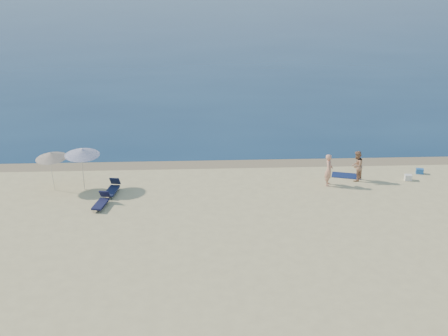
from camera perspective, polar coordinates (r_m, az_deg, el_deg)
The scene contains 11 objects.
sea at distance 112.39m, azimuth -0.74°, elevation 14.67°, with size 240.00×160.00×0.01m, color #0C284A.
wet_sand_strip at distance 33.39m, azimuth 4.32°, elevation 0.51°, with size 240.00×1.60×0.00m, color #847254.
person_left at distance 30.28m, azimuth 10.60°, elevation -0.19°, with size 0.63×0.41×1.73m, color tan.
person_right at distance 31.23m, azimuth 13.33°, elevation 0.19°, with size 0.82×0.64×1.68m, color #AC785A.
beach_towel at distance 32.07m, azimuth 12.32°, elevation -0.76°, with size 1.59×0.88×0.03m, color #0E1A46.
white_bag at distance 32.28m, azimuth 18.21°, elevation -0.92°, with size 0.37×0.32×0.32m, color silver.
blue_cooler at distance 33.49m, azimuth 19.26°, elevation -0.30°, with size 0.41×0.29×0.29m, color blue.
umbrella_near at distance 29.82m, azimuth -14.23°, elevation 1.57°, with size 2.16×2.18×2.32m.
umbrella_far at distance 30.19m, azimuth -17.16°, elevation 1.22°, with size 2.07×2.08×2.17m.
lounger_left at distance 29.47m, azimuth -11.28°, elevation -2.11°, with size 0.73×1.63×0.69m.
lounger_right at distance 28.05m, azimuth -12.36°, elevation -3.41°, with size 0.75×1.55×0.66m.
Camera 1 is at (-4.03, -11.74, 11.37)m, focal length 45.00 mm.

